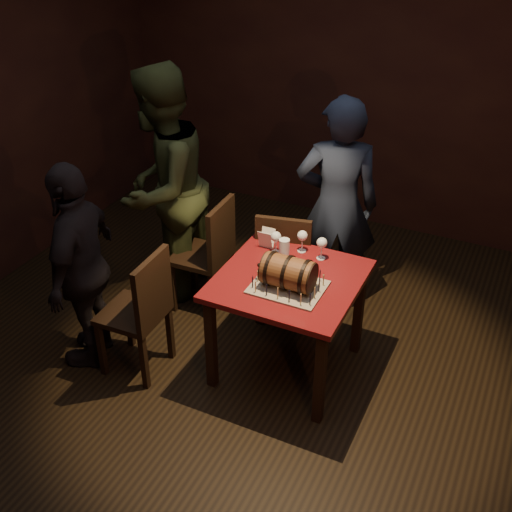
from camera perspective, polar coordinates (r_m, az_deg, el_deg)
name	(u,v)px	position (r m, az deg, el deg)	size (l,w,h in m)	color
room_shell	(259,196)	(3.70, 0.29, 5.39)	(5.04, 5.04, 2.80)	black
pub_table	(289,292)	(4.20, 2.91, -3.20)	(0.90, 0.90, 0.75)	#540E12
cake_board	(288,287)	(4.04, 2.85, -2.78)	(0.45, 0.35, 0.01)	gray
barrel_cake	(288,273)	(3.98, 2.89, -1.49)	(0.38, 0.22, 0.22)	brown
birthday_candles	(288,281)	(4.01, 2.87, -2.24)	(0.40, 0.30, 0.09)	#E3D088
wine_glass_left	(276,238)	(4.34, 1.78, 1.64)	(0.07, 0.07, 0.16)	silver
wine_glass_mid	(302,237)	(4.36, 4.14, 1.73)	(0.07, 0.07, 0.16)	silver
wine_glass_right	(322,244)	(4.29, 5.87, 1.09)	(0.07, 0.07, 0.16)	silver
pint_of_ale	(284,250)	(4.29, 2.52, 0.57)	(0.07, 0.07, 0.15)	silver
menu_card	(266,239)	(4.43, 0.93, 1.54)	(0.10, 0.05, 0.13)	white
chair_back	(285,261)	(4.73, 2.59, -0.44)	(0.48, 0.48, 0.93)	black
chair_left_rear	(210,250)	(4.87, -4.10, 0.52)	(0.41, 0.41, 0.93)	black
chair_left_front	(142,308)	(4.32, -10.09, -4.56)	(0.41, 0.41, 0.93)	black
person_back	(337,207)	(4.81, 7.20, 4.39)	(0.62, 0.41, 1.70)	#191F32
person_left_rear	(162,188)	(4.92, -8.35, 6.01)	(0.91, 0.71, 1.86)	#31391C
person_left_front	(82,266)	(4.41, -15.19, -0.90)	(0.88, 0.36, 1.49)	black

